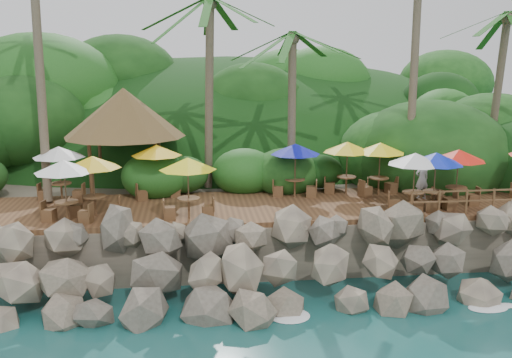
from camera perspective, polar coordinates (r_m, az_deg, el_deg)
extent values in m
plane|color=#19514F|center=(18.86, 2.14, -14.12)|extent=(140.00, 140.00, 0.00)
cube|color=gray|center=(33.60, -1.95, -0.28)|extent=(32.00, 25.20, 2.10)
ellipsoid|color=#143811|center=(41.13, -2.78, 0.57)|extent=(44.80, 28.00, 15.40)
cube|color=brown|center=(23.66, 0.00, -2.84)|extent=(26.00, 5.00, 0.20)
ellipsoid|color=white|center=(19.24, -16.53, -14.00)|extent=(1.20, 0.80, 0.06)
ellipsoid|color=white|center=(18.94, -7.28, -14.00)|extent=(1.20, 0.80, 0.06)
ellipsoid|color=white|center=(19.12, 2.01, -13.64)|extent=(1.20, 0.80, 0.06)
ellipsoid|color=white|center=(19.75, 10.87, -12.97)|extent=(1.20, 0.80, 0.06)
ellipsoid|color=white|center=(20.80, 18.97, -12.10)|extent=(1.20, 0.80, 0.06)
cylinder|color=brown|center=(25.75, -20.88, 13.40)|extent=(0.74, 2.53, 13.73)
cylinder|color=brown|center=(25.89, -4.67, 8.10)|extent=(0.65, 1.11, 8.40)
cylinder|color=brown|center=(25.99, 3.57, 6.53)|extent=(0.50, 0.69, 6.95)
ellipsoid|color=#23601E|center=(25.87, 3.68, 14.20)|extent=(6.00, 6.00, 2.40)
cylinder|color=brown|center=(27.24, 15.39, 10.02)|extent=(0.90, 1.71, 10.35)
cylinder|color=brown|center=(29.75, 22.75, 7.26)|extent=(0.57, 1.36, 7.87)
ellipsoid|color=#23601E|center=(29.73, 23.40, 14.83)|extent=(6.00, 6.00, 2.40)
cylinder|color=brown|center=(25.89, -16.10, 0.95)|extent=(0.16, 0.16, 2.40)
cylinder|color=brown|center=(25.57, -9.90, 1.12)|extent=(0.16, 0.16, 2.40)
cylinder|color=brown|center=(28.60, -15.20, 2.06)|extent=(0.16, 0.16, 2.40)
cylinder|color=brown|center=(28.31, -9.59, 2.22)|extent=(0.16, 0.16, 2.40)
cone|color=brown|center=(26.73, -12.94, 6.47)|extent=(5.46, 5.46, 2.20)
cylinder|color=brown|center=(22.86, -15.66, -2.61)|extent=(0.08, 0.08, 0.76)
cylinder|color=brown|center=(22.77, -15.72, -1.66)|extent=(0.86, 0.86, 0.05)
cylinder|color=brown|center=(22.69, -15.77, -0.78)|extent=(0.05, 0.05, 2.26)
cone|color=gold|center=(22.49, -15.92, 1.63)|extent=(2.15, 2.15, 0.46)
cube|color=brown|center=(23.01, -17.42, -3.00)|extent=(0.44, 0.44, 0.47)
cube|color=brown|center=(22.82, -13.85, -2.91)|extent=(0.44, 0.44, 0.47)
cylinder|color=brown|center=(23.50, 15.28, -2.19)|extent=(0.08, 0.08, 0.76)
cylinder|color=brown|center=(23.40, 15.34, -1.26)|extent=(0.86, 0.86, 0.05)
cylinder|color=brown|center=(23.32, 15.39, -0.41)|extent=(0.05, 0.05, 2.26)
cone|color=silver|center=(23.13, 15.52, 1.95)|extent=(2.15, 2.15, 0.46)
cube|color=brown|center=(23.47, 13.52, -2.47)|extent=(0.54, 0.54, 0.47)
cube|color=brown|center=(23.61, 17.00, -2.58)|extent=(0.54, 0.54, 0.47)
cylinder|color=brown|center=(25.54, -18.72, -1.26)|extent=(0.08, 0.08, 0.76)
cylinder|color=brown|center=(25.45, -18.78, -0.40)|extent=(0.86, 0.86, 0.05)
cylinder|color=brown|center=(25.38, -18.84, 0.39)|extent=(0.05, 0.05, 2.26)
cone|color=silver|center=(25.21, -18.99, 2.55)|extent=(2.15, 2.15, 0.46)
cube|color=brown|center=(25.81, -20.21, -1.56)|extent=(0.48, 0.48, 0.47)
cube|color=brown|center=(25.35, -17.16, -1.58)|extent=(0.48, 0.48, 0.47)
cylinder|color=brown|center=(24.98, 3.87, -0.91)|extent=(0.08, 0.08, 0.76)
cylinder|color=brown|center=(24.89, 3.88, -0.04)|extent=(0.86, 0.86, 0.05)
cylinder|color=brown|center=(24.82, 3.89, 0.77)|extent=(0.05, 0.05, 2.26)
cone|color=#0C12A1|center=(24.64, 3.93, 2.99)|extent=(2.15, 2.15, 0.46)
cube|color=brown|center=(25.04, 2.22, -1.20)|extent=(0.51, 0.51, 0.47)
cube|color=brown|center=(25.00, 5.51, -1.27)|extent=(0.51, 0.51, 0.47)
cylinder|color=brown|center=(25.76, 8.93, -0.63)|extent=(0.08, 0.08, 0.76)
cylinder|color=brown|center=(25.68, 8.96, 0.22)|extent=(0.86, 0.86, 0.05)
cylinder|color=brown|center=(25.61, 8.99, 1.01)|extent=(0.05, 0.05, 2.26)
cone|color=yellow|center=(25.43, 9.06, 3.16)|extent=(2.15, 2.15, 0.46)
cube|color=brown|center=(25.83, 7.33, -0.87)|extent=(0.54, 0.54, 0.47)
cube|color=brown|center=(25.78, 10.52, -1.00)|extent=(0.54, 0.54, 0.47)
cylinder|color=brown|center=(23.82, 17.17, -2.11)|extent=(0.08, 0.08, 0.76)
cylinder|color=brown|center=(23.73, 17.23, -1.20)|extent=(0.86, 0.86, 0.05)
cylinder|color=brown|center=(23.65, 17.29, -0.35)|extent=(0.05, 0.05, 2.26)
cone|color=#0E23B6|center=(23.46, 17.44, 1.97)|extent=(2.15, 2.15, 0.46)
cube|color=brown|center=(23.55, 15.58, -2.53)|extent=(0.45, 0.45, 0.47)
cube|color=brown|center=(24.18, 18.68, -2.35)|extent=(0.45, 0.45, 0.47)
cylinder|color=brown|center=(24.99, -9.70, -1.06)|extent=(0.08, 0.08, 0.76)
cylinder|color=brown|center=(24.90, -9.73, -0.19)|extent=(0.86, 0.86, 0.05)
cylinder|color=brown|center=(24.83, -9.76, 0.62)|extent=(0.05, 0.05, 2.26)
cone|color=yellow|center=(24.65, -9.85, 2.84)|extent=(2.15, 2.15, 0.46)
cube|color=brown|center=(24.84, -11.28, -1.54)|extent=(0.55, 0.55, 0.47)
cube|color=brown|center=(25.22, -8.13, -1.22)|extent=(0.55, 0.55, 0.47)
cylinder|color=brown|center=(25.79, 12.06, -0.74)|extent=(0.08, 0.08, 0.76)
cylinder|color=brown|center=(25.71, 12.10, 0.11)|extent=(0.86, 0.86, 0.05)
cylinder|color=brown|center=(25.63, 12.13, 0.89)|extent=(0.05, 0.05, 2.26)
cone|color=yellow|center=(25.46, 12.23, 3.04)|extent=(2.15, 2.15, 0.46)
cube|color=brown|center=(25.37, 10.81, -1.23)|extent=(0.56, 0.56, 0.47)
cube|color=brown|center=(26.29, 13.23, -0.87)|extent=(0.56, 0.56, 0.47)
cylinder|color=brown|center=(21.85, -6.68, -2.92)|extent=(0.08, 0.08, 0.76)
cylinder|color=brown|center=(21.75, -6.70, -1.93)|extent=(0.86, 0.86, 0.05)
cylinder|color=brown|center=(21.66, -6.73, -1.01)|extent=(0.05, 0.05, 2.26)
cone|color=yellow|center=(21.46, -6.79, 1.52)|extent=(2.15, 2.15, 0.46)
cube|color=brown|center=(21.87, -8.55, -3.34)|extent=(0.45, 0.45, 0.47)
cube|color=brown|center=(21.92, -4.79, -3.21)|extent=(0.45, 0.45, 0.47)
cylinder|color=brown|center=(22.32, -18.22, -3.14)|extent=(0.08, 0.08, 0.76)
cylinder|color=brown|center=(22.23, -18.29, -2.17)|extent=(0.86, 0.86, 0.05)
cylinder|color=brown|center=(22.14, -18.35, -1.27)|extent=(0.05, 0.05, 2.26)
cone|color=white|center=(21.94, -18.53, 1.20)|extent=(2.15, 2.15, 0.46)
cube|color=brown|center=(22.68, -19.83, -3.39)|extent=(0.52, 0.52, 0.47)
cube|color=brown|center=(22.06, -16.52, -3.59)|extent=(0.52, 0.52, 0.47)
cylinder|color=brown|center=(24.84, 19.19, -1.66)|extent=(0.08, 0.08, 0.76)
cylinder|color=brown|center=(24.76, 19.25, -0.79)|extent=(0.86, 0.86, 0.05)
cylinder|color=brown|center=(24.68, 19.31, 0.03)|extent=(0.05, 0.05, 2.26)
cone|color=red|center=(24.50, 19.47, 2.25)|extent=(2.15, 2.15, 0.46)
cube|color=brown|center=(24.61, 17.63, -2.03)|extent=(0.45, 0.45, 0.47)
cube|color=brown|center=(25.17, 20.67, -1.93)|extent=(0.45, 0.45, 0.47)
cylinder|color=brown|center=(22.66, 15.16, -2.40)|extent=(0.10, 0.10, 1.00)
cylinder|color=brown|center=(23.09, 17.70, -2.29)|extent=(0.10, 0.10, 1.00)
cylinder|color=brown|center=(23.56, 20.14, -2.17)|extent=(0.10, 0.10, 1.00)
cylinder|color=brown|center=(24.07, 22.49, -2.06)|extent=(0.10, 0.10, 1.00)
cube|color=brown|center=(23.70, 21.41, -1.07)|extent=(6.10, 0.06, 0.06)
cube|color=brown|center=(23.80, 21.34, -2.00)|extent=(6.10, 0.06, 0.06)
imported|color=silver|center=(25.43, 16.14, -0.01)|extent=(0.71, 0.54, 1.74)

